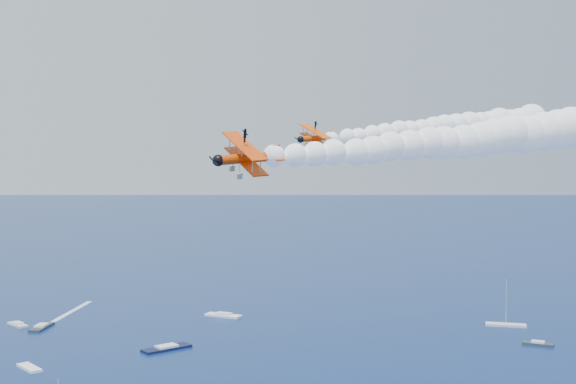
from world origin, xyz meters
name	(u,v)px	position (x,y,z in m)	size (l,w,h in m)	color
biplane_lead	(316,138)	(9.75, 33.51, 58.39)	(6.48, 7.27, 4.38)	#EF4B05
biplane_trail	(248,158)	(-11.04, 4.92, 55.61)	(7.96, 8.93, 5.38)	#DB3B04
smoke_trail_lead	(440,129)	(34.53, 37.51, 60.26)	(49.19, 12.60, 9.30)	white
smoke_trail_trail	(437,142)	(14.01, 6.50, 57.48)	(49.67, 8.34, 9.30)	white
spectator_boats	(162,374)	(2.85, 113.70, 0.35)	(243.39, 185.60, 0.70)	#292F37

